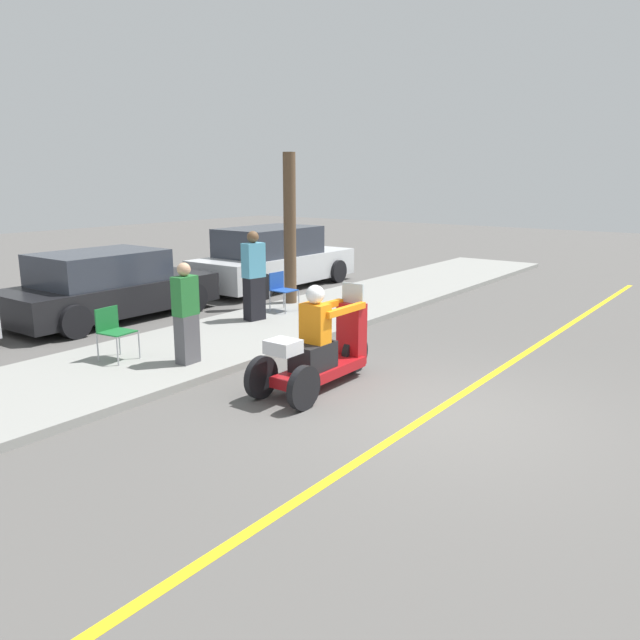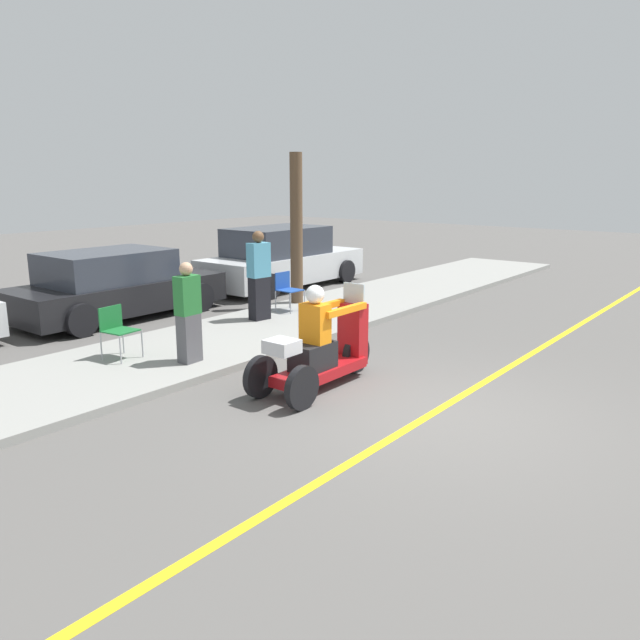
# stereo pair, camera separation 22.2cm
# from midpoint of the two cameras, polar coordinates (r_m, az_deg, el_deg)

# --- Properties ---
(ground_plane) EXTENTS (60.00, 60.00, 0.00)m
(ground_plane) POSITION_cam_midpoint_polar(r_m,az_deg,el_deg) (8.13, 11.04, -8.39)
(ground_plane) COLOR #565451
(lane_stripe) EXTENTS (24.00, 0.12, 0.01)m
(lane_stripe) POSITION_cam_midpoint_polar(r_m,az_deg,el_deg) (8.07, 10.77, -8.54)
(lane_stripe) COLOR gold
(lane_stripe) RESTS_ON ground
(sidewalk_strip) EXTENTS (28.00, 2.80, 0.12)m
(sidewalk_strip) POSITION_cam_midpoint_polar(r_m,az_deg,el_deg) (10.87, -10.98, -2.59)
(sidewalk_strip) COLOR gray
(sidewalk_strip) RESTS_ON ground
(motorcycle_trike) EXTENTS (2.31, 0.83, 1.49)m
(motorcycle_trike) POSITION_cam_midpoint_polar(r_m,az_deg,el_deg) (8.80, 0.79, -2.86)
(motorcycle_trike) COLOR black
(motorcycle_trike) RESTS_ON ground
(spectator_with_child) EXTENTS (0.38, 0.24, 1.56)m
(spectator_with_child) POSITION_cam_midpoint_polar(r_m,az_deg,el_deg) (9.72, -11.32, 0.49)
(spectator_with_child) COLOR #515156
(spectator_with_child) RESTS_ON sidewalk_strip
(spectator_end_of_line) EXTENTS (0.45, 0.31, 1.78)m
(spectator_end_of_line) POSITION_cam_midpoint_polar(r_m,az_deg,el_deg) (12.48, -5.09, 3.91)
(spectator_end_of_line) COLOR black
(spectator_end_of_line) RESTS_ON sidewalk_strip
(folding_chair_set_back) EXTENTS (0.48, 0.48, 0.82)m
(folding_chair_set_back) POSITION_cam_midpoint_polar(r_m,az_deg,el_deg) (13.38, -2.60, 3.02)
(folding_chair_set_back) COLOR #A5A8AD
(folding_chair_set_back) RESTS_ON sidewalk_strip
(folding_chair_curbside) EXTENTS (0.51, 0.51, 0.82)m
(folding_chair_curbside) POSITION_cam_midpoint_polar(r_m,az_deg,el_deg) (10.30, -17.54, -0.58)
(folding_chair_curbside) COLOR #A5A8AD
(folding_chair_curbside) RESTS_ON sidewalk_strip
(parked_car_lot_left) EXTENTS (4.88, 2.10, 1.63)m
(parked_car_lot_left) POSITION_cam_midpoint_polar(r_m,az_deg,el_deg) (16.95, -3.16, 5.58)
(parked_car_lot_left) COLOR silver
(parked_car_lot_left) RESTS_ON ground
(parked_car_lot_far) EXTENTS (4.47, 2.11, 1.43)m
(parked_car_lot_far) POSITION_cam_midpoint_polar(r_m,az_deg,el_deg) (13.84, -17.84, 2.98)
(parked_car_lot_far) COLOR black
(parked_car_lot_far) RESTS_ON ground
(tree_trunk) EXTENTS (0.28, 0.28, 3.34)m
(tree_trunk) POSITION_cam_midpoint_polar(r_m,az_deg,el_deg) (14.09, -1.72, 8.31)
(tree_trunk) COLOR brown
(tree_trunk) RESTS_ON sidewalk_strip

